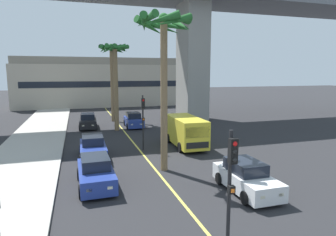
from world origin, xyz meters
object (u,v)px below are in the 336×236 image
(car_queue_front, at_px, (93,148))
(palm_tree_near_median, at_px, (115,64))
(palm_tree_mid_median, at_px, (164,44))
(palm_tree_far_median, at_px, (112,60))
(car_queue_third, at_px, (246,178))
(car_queue_fifth, at_px, (88,121))
(traffic_light_median_near, at_px, (231,179))
(car_queue_fourth, at_px, (133,120))
(car_queue_second, at_px, (96,173))
(traffic_light_median_far, at_px, (143,115))
(delivery_van, at_px, (186,131))

(car_queue_front, height_order, palm_tree_near_median, palm_tree_near_median)
(palm_tree_mid_median, distance_m, palm_tree_far_median, 19.35)
(car_queue_front, bearing_deg, car_queue_third, -50.08)
(car_queue_fifth, height_order, traffic_light_median_near, traffic_light_median_near)
(palm_tree_far_median, bearing_deg, palm_tree_mid_median, -87.72)
(car_queue_third, xyz_separation_m, palm_tree_near_median, (-4.06, 17.73, 6.00))
(car_queue_fourth, distance_m, car_queue_fifth, 4.85)
(car_queue_second, bearing_deg, palm_tree_far_median, 80.81)
(car_queue_front, distance_m, palm_tree_mid_median, 8.80)
(car_queue_front, bearing_deg, traffic_light_median_far, 14.68)
(car_queue_fifth, height_order, palm_tree_far_median, palm_tree_far_median)
(car_queue_front, height_order, palm_tree_mid_median, palm_tree_mid_median)
(car_queue_third, height_order, delivery_van, delivery_van)
(car_queue_front, height_order, traffic_light_median_far, traffic_light_median_far)
(traffic_light_median_far, distance_m, palm_tree_far_median, 15.15)
(car_queue_second, relative_size, delivery_van, 0.78)
(car_queue_third, relative_size, traffic_light_median_far, 0.98)
(palm_tree_far_median, bearing_deg, car_queue_fourth, -70.11)
(traffic_light_median_near, xyz_separation_m, palm_tree_mid_median, (0.57, 9.01, 4.79))
(palm_tree_near_median, relative_size, palm_tree_far_median, 0.95)
(delivery_van, bearing_deg, traffic_light_median_far, -179.75)
(car_queue_second, xyz_separation_m, car_queue_third, (7.08, -2.98, 0.00))
(palm_tree_mid_median, bearing_deg, car_queue_fourth, 86.57)
(car_queue_second, bearing_deg, delivery_van, 40.54)
(car_queue_second, distance_m, palm_tree_near_median, 16.21)
(car_queue_third, relative_size, car_queue_fourth, 0.99)
(car_queue_front, height_order, traffic_light_median_near, traffic_light_median_near)
(car_queue_fifth, distance_m, delivery_van, 12.80)
(car_queue_third, xyz_separation_m, palm_tree_far_median, (-3.73, 23.69, 6.69))
(palm_tree_near_median, bearing_deg, car_queue_third, -77.11)
(car_queue_fourth, relative_size, palm_tree_near_median, 0.47)
(car_queue_front, xyz_separation_m, delivery_van, (7.28, 1.01, 0.57))
(car_queue_third, height_order, traffic_light_median_near, traffic_light_median_near)
(car_queue_fifth, distance_m, traffic_light_median_far, 11.40)
(palm_tree_mid_median, relative_size, palm_tree_far_median, 0.99)
(car_queue_front, xyz_separation_m, traffic_light_median_near, (3.42, -12.95, 1.99))
(car_queue_front, relative_size, delivery_van, 0.78)
(traffic_light_median_far, distance_m, palm_tree_near_median, 9.38)
(car_queue_third, distance_m, traffic_light_median_near, 6.17)
(delivery_van, xyz_separation_m, traffic_light_median_near, (-3.86, -13.97, 1.43))
(delivery_van, xyz_separation_m, traffic_light_median_far, (-3.47, -0.01, 1.43))
(car_queue_fifth, relative_size, palm_tree_mid_median, 0.45)
(car_queue_fifth, relative_size, palm_tree_far_median, 0.45)
(delivery_van, bearing_deg, traffic_light_median_near, -105.44)
(delivery_van, distance_m, traffic_light_median_far, 3.75)
(palm_tree_far_median, bearing_deg, car_queue_fifth, -129.55)
(traffic_light_median_near, bearing_deg, car_queue_third, 52.83)
(car_queue_fifth, height_order, traffic_light_median_far, traffic_light_median_far)
(car_queue_third, bearing_deg, palm_tree_mid_median, 124.18)
(car_queue_second, xyz_separation_m, palm_tree_far_median, (3.35, 20.71, 6.69))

